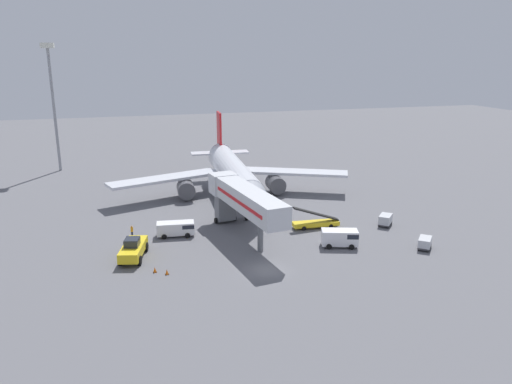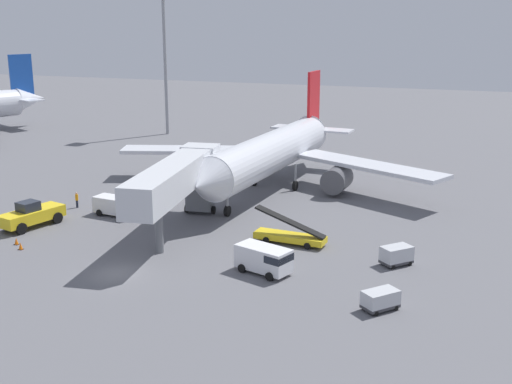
# 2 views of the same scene
# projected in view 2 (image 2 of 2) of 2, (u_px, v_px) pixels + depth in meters

# --- Properties ---
(ground_plane) EXTENTS (300.00, 300.00, 0.00)m
(ground_plane) POSITION_uv_depth(u_px,v_px,m) (117.00, 273.00, 50.88)
(ground_plane) COLOR slate
(airplane_at_gate) EXTENTS (40.50, 36.25, 12.65)m
(airplane_at_gate) POSITION_uv_depth(u_px,v_px,m) (273.00, 153.00, 75.14)
(airplane_at_gate) COLOR silver
(airplane_at_gate) RESTS_ON ground
(jet_bridge) EXTENTS (5.82, 19.22, 6.96)m
(jet_bridge) POSITION_uv_depth(u_px,v_px,m) (179.00, 178.00, 59.40)
(jet_bridge) COLOR silver
(jet_bridge) RESTS_ON ground
(pushback_tug) EXTENTS (3.79, 6.68, 2.56)m
(pushback_tug) POSITION_uv_depth(u_px,v_px,m) (31.00, 215.00, 62.02)
(pushback_tug) COLOR yellow
(pushback_tug) RESTS_ON ground
(belt_loader_truck) EXTENTS (6.53, 2.16, 3.11)m
(belt_loader_truck) POSITION_uv_depth(u_px,v_px,m) (290.00, 235.00, 57.51)
(belt_loader_truck) COLOR yellow
(belt_loader_truck) RESTS_ON ground
(service_van_far_center) EXTENTS (4.82, 3.31, 2.13)m
(service_van_far_center) POSITION_uv_depth(u_px,v_px,m) (265.00, 258.00, 50.67)
(service_van_far_center) COLOR white
(service_van_far_center) RESTS_ON ground
(service_van_mid_left) EXTENTS (5.02, 2.64, 1.89)m
(service_van_mid_left) POSITION_uv_depth(u_px,v_px,m) (118.00, 205.00, 65.54)
(service_van_mid_left) COLOR white
(service_van_mid_left) RESTS_ON ground
(baggage_cart_near_center) EXTENTS (2.67, 2.77, 1.40)m
(baggage_cart_near_center) POSITION_uv_depth(u_px,v_px,m) (380.00, 299.00, 44.36)
(baggage_cart_near_center) COLOR #38383D
(baggage_cart_near_center) RESTS_ON ground
(baggage_cart_near_right) EXTENTS (2.75, 2.81, 1.56)m
(baggage_cart_near_right) POSITION_uv_depth(u_px,v_px,m) (396.00, 255.00, 52.48)
(baggage_cart_near_right) COLOR #38383D
(baggage_cart_near_right) RESTS_ON ground
(ground_crew_worker_foreground) EXTENTS (0.34, 0.34, 1.67)m
(ground_crew_worker_foreground) POSITION_uv_depth(u_px,v_px,m) (77.00, 199.00, 68.42)
(ground_crew_worker_foreground) COLOR #1E2333
(ground_crew_worker_foreground) RESTS_ON ground
(safety_cone_alpha) EXTENTS (0.41, 0.41, 0.62)m
(safety_cone_alpha) POSITION_uv_depth(u_px,v_px,m) (16.00, 241.00, 57.33)
(safety_cone_alpha) COLOR black
(safety_cone_alpha) RESTS_ON ground
(safety_cone_bravo) EXTENTS (0.41, 0.41, 0.63)m
(safety_cone_bravo) POSITION_uv_depth(u_px,v_px,m) (21.00, 246.00, 56.09)
(safety_cone_bravo) COLOR black
(safety_cone_bravo) RESTS_ON ground
(apron_light_mast) EXTENTS (2.40, 2.40, 25.21)m
(apron_light_mast) POSITION_uv_depth(u_px,v_px,m) (164.00, 30.00, 108.12)
(apron_light_mast) COLOR #93969B
(apron_light_mast) RESTS_ON ground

